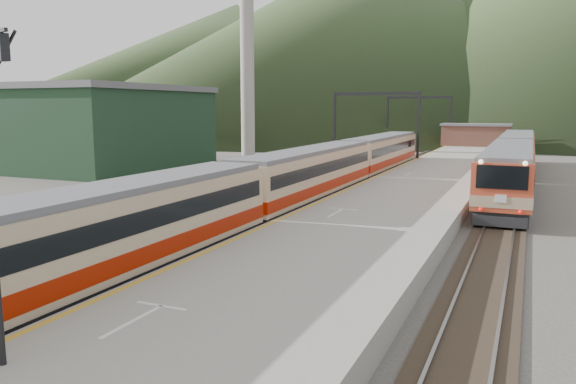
% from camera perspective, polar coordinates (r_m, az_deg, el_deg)
% --- Properties ---
extents(track_main, '(2.60, 200.00, 0.23)m').
position_cam_1_polar(track_main, '(47.00, 7.47, 0.85)').
color(track_main, black).
rests_on(track_main, ground).
extents(track_far, '(2.60, 200.00, 0.23)m').
position_cam_1_polar(track_far, '(48.59, 1.79, 1.17)').
color(track_far, black).
rests_on(track_far, ground).
extents(track_second, '(2.60, 200.00, 0.23)m').
position_cam_1_polar(track_second, '(45.25, 21.60, 0.02)').
color(track_second, black).
rests_on(track_second, ground).
extents(platform, '(8.00, 100.00, 1.00)m').
position_cam_1_polar(platform, '(43.78, 13.81, 0.68)').
color(platform, gray).
rests_on(platform, ground).
extents(gantry_near, '(9.55, 0.25, 8.00)m').
position_cam_1_polar(gantry_near, '(61.81, 8.88, 7.79)').
color(gantry_near, black).
rests_on(gantry_near, ground).
extents(gantry_far, '(9.55, 0.25, 8.00)m').
position_cam_1_polar(gantry_far, '(86.23, 13.12, 7.86)').
color(gantry_far, black).
rests_on(gantry_far, ground).
extents(warehouse, '(14.50, 20.50, 8.60)m').
position_cam_1_polar(warehouse, '(62.08, -17.73, 6.32)').
color(warehouse, '#183120').
rests_on(warehouse, ground).
extents(smokestack, '(1.80, 1.80, 30.00)m').
position_cam_1_polar(smokestack, '(75.79, -4.18, 15.13)').
color(smokestack, '#9E998E').
rests_on(smokestack, ground).
extents(station_shed, '(9.40, 4.40, 3.10)m').
position_cam_1_polar(station_shed, '(83.19, 18.56, 5.55)').
color(station_shed, brown).
rests_on(station_shed, platform).
extents(hill_a, '(180.00, 180.00, 60.00)m').
position_cam_1_polar(hill_a, '(203.20, 8.51, 15.18)').
color(hill_a, '#324924').
rests_on(hill_a, ground).
extents(hill_d, '(200.00, 200.00, 55.00)m').
position_cam_1_polar(hill_d, '(279.28, -5.17, 12.89)').
color(hill_d, '#324924').
rests_on(hill_d, ground).
extents(main_train, '(2.70, 55.47, 3.30)m').
position_cam_1_polar(main_train, '(35.56, 2.22, 1.39)').
color(main_train, tan).
rests_on(main_train, track_main).
extents(second_train, '(3.03, 41.28, 3.70)m').
position_cam_1_polar(second_train, '(50.99, 21.97, 3.18)').
color(second_train, '#C14328').
rests_on(second_train, track_second).
extents(short_signal_a, '(0.26, 0.23, 2.27)m').
position_cam_1_polar(short_signal_a, '(21.24, -25.04, -5.48)').
color(short_signal_a, black).
rests_on(short_signal_a, ground).
extents(short_signal_b, '(0.24, 0.19, 2.27)m').
position_cam_1_polar(short_signal_b, '(37.95, -2.29, 1.21)').
color(short_signal_b, black).
rests_on(short_signal_b, ground).
extents(short_signal_c, '(0.26, 0.22, 2.27)m').
position_cam_1_polar(short_signal_c, '(31.38, -15.78, -0.66)').
color(short_signal_c, black).
rests_on(short_signal_c, ground).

